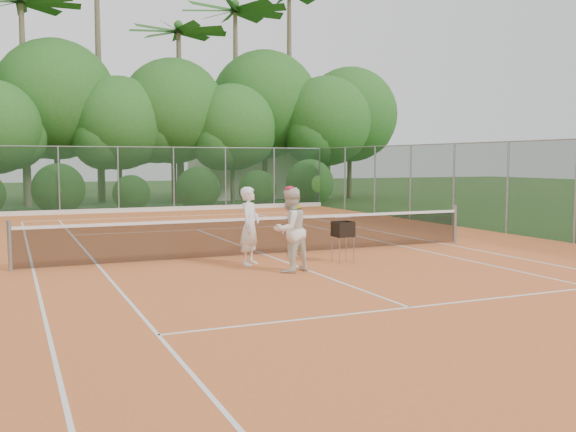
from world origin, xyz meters
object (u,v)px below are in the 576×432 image
object	(u,v)px
player_white	(250,226)
player_center_grp	(290,230)
player_yellow	(295,222)
ball_hopper	(343,230)

from	to	relation	value
player_white	player_center_grp	xyz separation A→B (m)	(0.47, -1.19, 0.02)
player_white	player_yellow	world-z (taller)	player_white
player_white	player_center_grp	world-z (taller)	player_center_grp
player_yellow	ball_hopper	bearing A→B (deg)	20.58
player_white	ball_hopper	distance (m)	2.20
player_white	ball_hopper	xyz separation A→B (m)	(2.13, -0.51, -0.13)
player_center_grp	ball_hopper	size ratio (longest dim) A/B	1.92
player_yellow	ball_hopper	distance (m)	1.91
player_yellow	ball_hopper	world-z (taller)	player_yellow
player_white	player_center_grp	distance (m)	1.28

